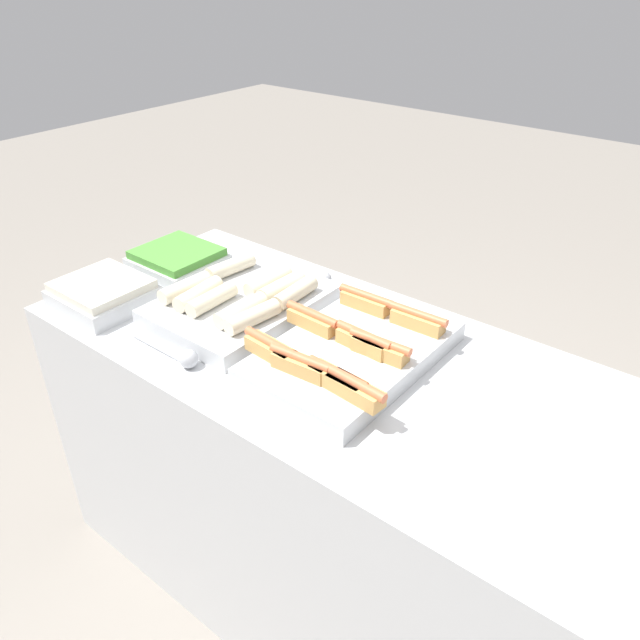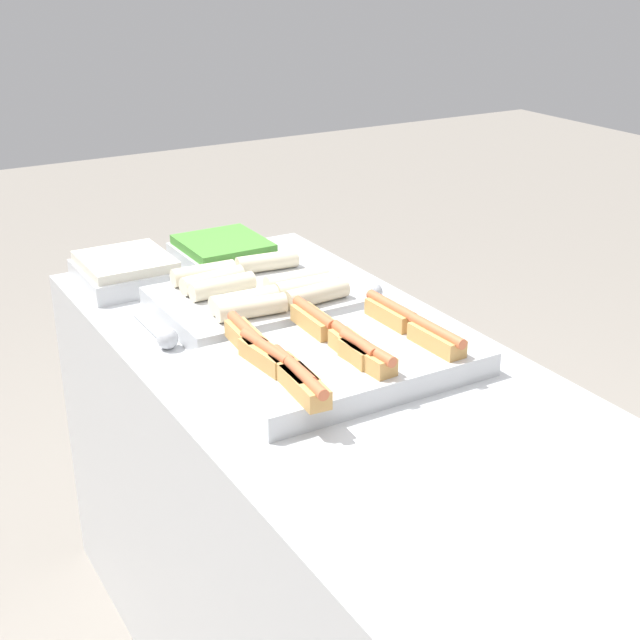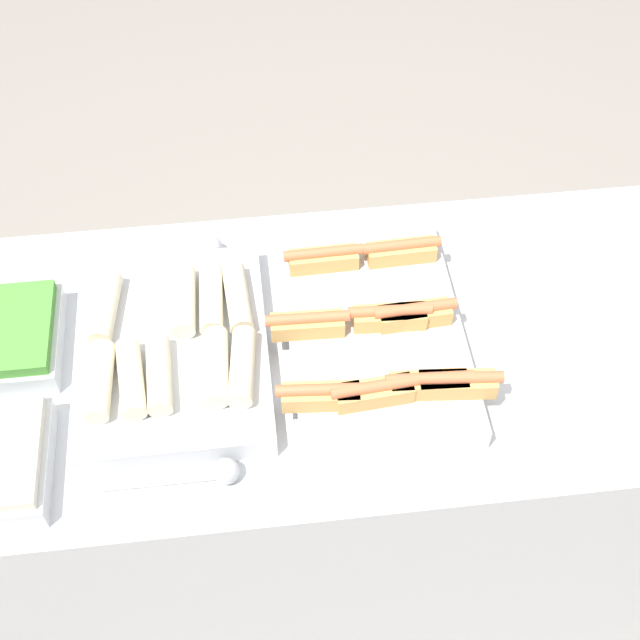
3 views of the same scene
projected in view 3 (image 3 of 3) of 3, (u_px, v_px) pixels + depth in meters
The scene contains 6 objects.
ground_plane at pixel (365, 538), 2.41m from camera, with size 12.00×12.00×0.00m, color gray.
counter at pixel (373, 455), 2.07m from camera, with size 1.80×0.73×0.88m.
tray_hotdogs at pixel (375, 333), 1.69m from camera, with size 0.41×0.52×0.10m.
tray_wraps at pixel (175, 349), 1.67m from camera, with size 0.35×0.47×0.09m.
serving_spoon_near at pixel (216, 473), 1.52m from camera, with size 0.24×0.05×0.05m.
serving_spoon_far at pixel (203, 249), 1.85m from camera, with size 0.23×0.05×0.05m.
Camera 3 is at (-0.24, -1.03, 2.25)m, focal length 50.00 mm.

